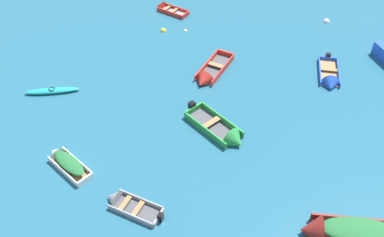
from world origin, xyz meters
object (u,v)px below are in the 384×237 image
object	(u,v)px
mooring_buoy_central	(326,22)
rowboat_red_back_row_right	(208,76)
rowboat_grey_cluster_outer	(123,203)
rowboat_red_outer_right	(165,8)
mooring_buoy_between_boats_left	(185,31)
kayak_turquoise_near_camera	(52,91)
rowboat_white_back_row_center	(65,161)
mooring_buoy_trailing	(163,31)
rowboat_green_midfield_right	(225,134)
rowboat_blue_back_row_left	(330,80)
rowboat_maroon_midfield_left	(342,232)

from	to	relation	value
mooring_buoy_central	rowboat_red_back_row_right	bearing A→B (deg)	-138.05
rowboat_red_back_row_right	rowboat_grey_cluster_outer	bearing A→B (deg)	-108.92
rowboat_red_outer_right	mooring_buoy_between_boats_left	distance (m)	3.47
kayak_turquoise_near_camera	rowboat_white_back_row_center	size ratio (longest dim) A/B	1.17
rowboat_grey_cluster_outer	kayak_turquoise_near_camera	distance (m)	9.75
rowboat_white_back_row_center	mooring_buoy_trailing	bearing A→B (deg)	75.92
rowboat_white_back_row_center	rowboat_red_outer_right	bearing A→B (deg)	79.28
rowboat_green_midfield_right	rowboat_red_outer_right	xyz separation A→B (m)	(-4.95, 13.53, -0.06)
rowboat_blue_back_row_left	rowboat_red_back_row_right	world-z (taller)	rowboat_red_back_row_right
rowboat_red_back_row_right	rowboat_red_outer_right	distance (m)	9.23
rowboat_red_back_row_right	mooring_buoy_trailing	size ratio (longest dim) A/B	9.56
rowboat_maroon_midfield_left	mooring_buoy_central	distance (m)	18.66
rowboat_white_back_row_center	rowboat_red_outer_right	world-z (taller)	rowboat_white_back_row_center
rowboat_grey_cluster_outer	rowboat_maroon_midfield_left	size ratio (longest dim) A/B	0.65
rowboat_grey_cluster_outer	rowboat_red_back_row_right	bearing A→B (deg)	71.08
kayak_turquoise_near_camera	rowboat_white_back_row_center	distance (m)	6.09
rowboat_blue_back_row_left	kayak_turquoise_near_camera	size ratio (longest dim) A/B	1.09
rowboat_maroon_midfield_left	rowboat_red_outer_right	xyz separation A→B (m)	(-10.09, 19.31, -0.24)
rowboat_white_back_row_center	mooring_buoy_central	xyz separation A→B (m)	(15.33, 15.38, -0.27)
rowboat_white_back_row_center	rowboat_maroon_midfield_left	distance (m)	13.52
rowboat_green_midfield_right	rowboat_grey_cluster_outer	distance (m)	6.68
rowboat_red_back_row_right	mooring_buoy_between_boats_left	size ratio (longest dim) A/B	14.02
rowboat_grey_cluster_outer	rowboat_maroon_midfield_left	xyz separation A→B (m)	(9.74, -0.94, 0.24)
rowboat_red_outer_right	rowboat_green_midfield_right	bearing A→B (deg)	-69.90
kayak_turquoise_near_camera	mooring_buoy_between_boats_left	size ratio (longest dim) A/B	11.49
rowboat_red_back_row_right	kayak_turquoise_near_camera	world-z (taller)	rowboat_red_back_row_right
rowboat_grey_cluster_outer	rowboat_blue_back_row_left	bearing A→B (deg)	42.78
rowboat_green_midfield_right	kayak_turquoise_near_camera	bearing A→B (deg)	164.57
rowboat_green_midfield_right	mooring_buoy_between_boats_left	xyz separation A→B (m)	(-3.12, 10.58, -0.20)
rowboat_red_back_row_right	rowboat_grey_cluster_outer	distance (m)	10.51
rowboat_red_back_row_right	kayak_turquoise_near_camera	bearing A→B (deg)	-166.77
rowboat_grey_cluster_outer	mooring_buoy_central	distance (m)	21.25
rowboat_blue_back_row_left	rowboat_red_outer_right	xyz separation A→B (m)	(-11.34, 8.20, -0.01)
rowboat_maroon_midfield_left	mooring_buoy_between_boats_left	size ratio (longest dim) A/B	15.83
rowboat_blue_back_row_left	kayak_turquoise_near_camera	distance (m)	17.08
rowboat_green_midfield_right	mooring_buoy_central	world-z (taller)	rowboat_green_midfield_right
rowboat_green_midfield_right	kayak_turquoise_near_camera	world-z (taller)	rowboat_green_midfield_right
mooring_buoy_trailing	mooring_buoy_central	distance (m)	12.25
mooring_buoy_trailing	mooring_buoy_central	world-z (taller)	mooring_buoy_central
rowboat_blue_back_row_left	mooring_buoy_trailing	distance (m)	12.25
rowboat_grey_cluster_outer	rowboat_white_back_row_center	size ratio (longest dim) A/B	1.05
rowboat_blue_back_row_left	rowboat_grey_cluster_outer	world-z (taller)	rowboat_blue_back_row_left
rowboat_blue_back_row_left	mooring_buoy_between_boats_left	world-z (taller)	rowboat_blue_back_row_left
rowboat_green_midfield_right	rowboat_grey_cluster_outer	world-z (taller)	rowboat_green_midfield_right
mooring_buoy_trailing	rowboat_white_back_row_center	bearing A→B (deg)	-104.08
kayak_turquoise_near_camera	mooring_buoy_trailing	bearing A→B (deg)	52.55
rowboat_maroon_midfield_left	mooring_buoy_between_boats_left	xyz separation A→B (m)	(-8.26, 16.36, -0.38)
rowboat_red_back_row_right	rowboat_white_back_row_center	world-z (taller)	rowboat_red_back_row_right
mooring_buoy_trailing	rowboat_red_back_row_right	bearing A→B (deg)	-56.64
rowboat_green_midfield_right	rowboat_red_back_row_right	xyz separation A→B (m)	(-1.19, 5.09, -0.02)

